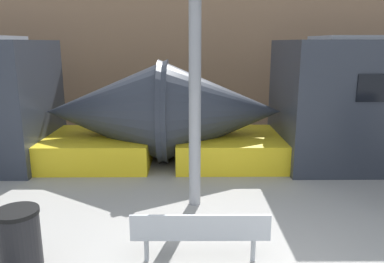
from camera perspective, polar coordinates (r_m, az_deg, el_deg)
station_wall at (r=13.76m, az=1.71°, el=11.17°), size 56.00×0.20×5.00m
bench_near at (r=5.35m, az=1.24°, el=-14.90°), size 1.90×0.45×0.80m
trash_bin at (r=5.83m, az=-24.81°, el=-14.57°), size 0.59×0.59×0.85m
support_column_near at (r=6.82m, az=0.44°, el=4.10°), size 0.22×0.22×3.88m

